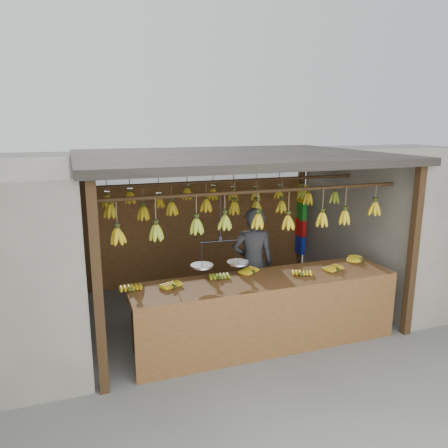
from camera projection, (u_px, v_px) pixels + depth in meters
name	position (u px, v px, depth m)	size (l,w,h in m)	color
ground	(230.00, 310.00, 6.72)	(80.00, 80.00, 0.00)	#5B5B57
stall	(223.00, 180.00, 6.57)	(4.30, 3.30, 2.40)	black
neighbor_right	(423.00, 220.00, 7.63)	(3.00, 3.00, 2.30)	slate
counter	(269.00, 296.00, 5.45)	(3.47, 0.78, 0.96)	brown
hanging_bananas	(231.00, 207.00, 6.35)	(3.62, 2.24, 0.39)	gold
balance_scale	(220.00, 261.00, 5.37)	(0.73, 0.31, 0.90)	black
vendor	(253.00, 264.00, 6.29)	(0.61, 0.40, 1.66)	#262628
bag_bundles	(301.00, 219.00, 8.36)	(0.08, 0.26, 1.35)	yellow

